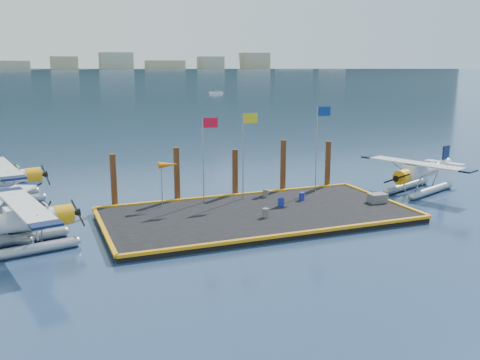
% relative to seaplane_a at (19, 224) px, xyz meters
% --- Properties ---
extents(ground, '(4000.00, 4000.00, 0.00)m').
position_rel_seaplane_a_xyz_m(ground, '(14.56, 0.97, -1.47)').
color(ground, navy).
rests_on(ground, ground).
extents(dock, '(20.00, 10.00, 0.40)m').
position_rel_seaplane_a_xyz_m(dock, '(14.56, 0.97, -1.27)').
color(dock, black).
rests_on(dock, ground).
extents(dock_bumpers, '(20.25, 10.25, 0.18)m').
position_rel_seaplane_a_xyz_m(dock_bumpers, '(14.56, 0.97, -0.98)').
color(dock_bumpers, orange).
rests_on(dock_bumpers, dock).
extents(far_backdrop, '(3050.00, 2050.00, 810.00)m').
position_rel_seaplane_a_xyz_m(far_backdrop, '(254.47, 1738.49, 7.98)').
color(far_backdrop, black).
rests_on(far_backdrop, ground).
extents(seaplane_a, '(8.78, 9.54, 3.38)m').
position_rel_seaplane_a_xyz_m(seaplane_a, '(0.00, 0.00, 0.00)').
color(seaplane_a, '#90949D').
rests_on(seaplane_a, ground).
extents(seaplane_d, '(8.58, 9.06, 3.29)m').
position_rel_seaplane_a_xyz_m(seaplane_d, '(29.24, 3.00, -0.04)').
color(seaplane_d, '#90949D').
rests_on(seaplane_d, ground).
extents(drum_1, '(0.42, 0.42, 0.59)m').
position_rel_seaplane_a_xyz_m(drum_1, '(14.61, -0.31, -0.78)').
color(drum_1, '#58595D').
rests_on(drum_1, dock).
extents(drum_2, '(0.43, 0.43, 0.61)m').
position_rel_seaplane_a_xyz_m(drum_2, '(16.71, 1.80, -0.77)').
color(drum_2, navy).
rests_on(drum_2, dock).
extents(drum_4, '(0.41, 0.41, 0.58)m').
position_rel_seaplane_a_xyz_m(drum_4, '(18.82, 2.76, -0.78)').
color(drum_4, navy).
rests_on(drum_4, dock).
extents(drum_5, '(0.40, 0.40, 0.56)m').
position_rel_seaplane_a_xyz_m(drum_5, '(16.78, 4.59, -0.79)').
color(drum_5, '#58595D').
rests_on(drum_5, dock).
extents(crate, '(1.25, 0.83, 0.63)m').
position_rel_seaplane_a_xyz_m(crate, '(23.56, 0.25, -0.76)').
color(crate, '#58595D').
rests_on(crate, dock).
extents(flagpole_red, '(1.14, 0.08, 6.00)m').
position_rel_seaplane_a_xyz_m(flagpole_red, '(12.27, 4.77, 2.92)').
color(flagpole_red, gray).
rests_on(flagpole_red, dock).
extents(flagpole_yellow, '(1.14, 0.08, 6.20)m').
position_rel_seaplane_a_xyz_m(flagpole_yellow, '(15.26, 4.77, 3.04)').
color(flagpole_yellow, gray).
rests_on(flagpole_yellow, dock).
extents(flagpole_blue, '(1.14, 0.08, 6.50)m').
position_rel_seaplane_a_xyz_m(flagpole_blue, '(21.26, 4.77, 3.21)').
color(flagpole_blue, gray).
rests_on(flagpole_blue, dock).
extents(windsock, '(1.40, 0.44, 3.12)m').
position_rel_seaplane_a_xyz_m(windsock, '(9.53, 4.77, 1.76)').
color(windsock, gray).
rests_on(windsock, dock).
extents(piling_0, '(0.44, 0.44, 4.00)m').
position_rel_seaplane_a_xyz_m(piling_0, '(6.06, 6.37, 0.53)').
color(piling_0, '#442813').
rests_on(piling_0, ground).
extents(piling_1, '(0.44, 0.44, 4.20)m').
position_rel_seaplane_a_xyz_m(piling_1, '(10.56, 6.37, 0.63)').
color(piling_1, '#442813').
rests_on(piling_1, ground).
extents(piling_2, '(0.44, 0.44, 3.80)m').
position_rel_seaplane_a_xyz_m(piling_2, '(15.06, 6.37, 0.43)').
color(piling_2, '#442813').
rests_on(piling_2, ground).
extents(piling_3, '(0.44, 0.44, 4.30)m').
position_rel_seaplane_a_xyz_m(piling_3, '(19.06, 6.37, 0.68)').
color(piling_3, '#442813').
rests_on(piling_3, ground).
extents(piling_4, '(0.44, 0.44, 4.00)m').
position_rel_seaplane_a_xyz_m(piling_4, '(23.06, 6.37, 0.53)').
color(piling_4, '#442813').
rests_on(piling_4, ground).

